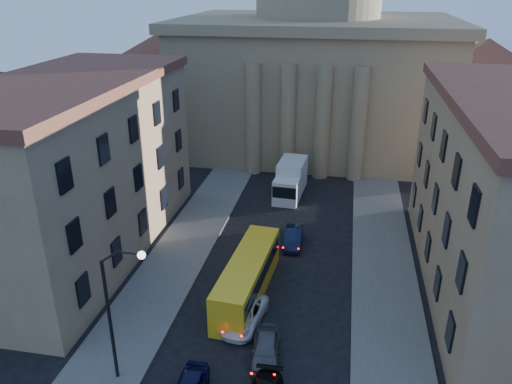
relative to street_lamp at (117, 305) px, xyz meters
The scene contains 10 objects.
sidewalk_left 11.38m from the street_lamp, 98.71° to the left, with size 5.00×60.00×0.15m, color #55534E.
sidewalk_right 19.14m from the street_lamp, 32.88° to the left, with size 5.00×60.00×0.15m, color #55534E.
church 48.43m from the street_lamp, 81.65° to the left, with size 68.02×28.76×36.60m.
building_left 17.36m from the street_lamp, 125.62° to the left, with size 11.60×26.60×14.70m.
street_lamp is the anchor object (origin of this frame).
car_left_mid 9.71m from the street_lamp, 47.48° to the left, with size 2.30×4.98×1.38m, color silver.
car_right_far 9.59m from the street_lamp, 22.91° to the left, with size 1.68×4.18×1.42m, color #4E4E53.
car_right_distant 20.00m from the street_lamp, 66.48° to the left, with size 1.48×4.25×1.40m, color #0E1732.
city_bus 11.64m from the street_lamp, 61.17° to the left, with size 3.20×10.85×3.02m.
box_truck 29.52m from the street_lamp, 77.84° to the left, with size 3.05×6.81×3.65m.
Camera 1 is at (4.68, -12.80, 21.74)m, focal length 35.00 mm.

